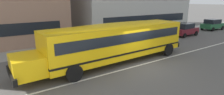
{
  "coord_description": "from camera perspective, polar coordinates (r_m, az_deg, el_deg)",
  "views": [
    {
      "loc": [
        -8.24,
        -8.76,
        4.48
      ],
      "look_at": [
        -1.78,
        0.77,
        1.41
      ],
      "focal_mm": 28.58,
      "sensor_mm": 36.0,
      "label": 1
    }
  ],
  "objects": [
    {
      "name": "ground_plane",
      "position": [
        12.83,
        8.58,
        -5.69
      ],
      "size": [
        400.0,
        400.0,
        0.0
      ],
      "primitive_type": "plane",
      "color": "#54514F"
    },
    {
      "name": "sidewalk_far",
      "position": [
        18.99,
        -7.41,
        1.16
      ],
      "size": [
        120.0,
        3.0,
        0.01
      ],
      "primitive_type": "cube",
      "color": "gray",
      "rests_on": "ground_plane"
    },
    {
      "name": "lane_centreline",
      "position": [
        12.83,
        8.58,
        -5.67
      ],
      "size": [
        110.0,
        0.16,
        0.01
      ],
      "primitive_type": "cube",
      "color": "silver",
      "rests_on": "ground_plane"
    },
    {
      "name": "school_bus",
      "position": [
        12.95,
        1.45,
        2.61
      ],
      "size": [
        13.02,
        3.1,
        2.9
      ],
      "rotation": [
        0.0,
        0.0,
        3.17
      ],
      "color": "yellow",
      "rests_on": "ground_plane"
    },
    {
      "name": "parked_car_maroon_by_lamppost",
      "position": [
        24.9,
        22.22,
        5.41
      ],
      "size": [
        3.96,
        1.99,
        1.64
      ],
      "rotation": [
        0.0,
        0.0,
        0.04
      ],
      "color": "maroon",
      "rests_on": "ground_plane"
    },
    {
      "name": "parked_car_green_mid_block",
      "position": [
        31.88,
        29.49,
        6.45
      ],
      "size": [
        3.98,
        2.03,
        1.64
      ],
      "rotation": [
        0.0,
        0.0,
        -0.05
      ],
      "color": "#236038",
      "rests_on": "ground_plane"
    }
  ]
}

